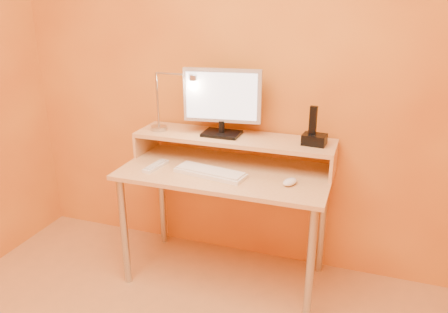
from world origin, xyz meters
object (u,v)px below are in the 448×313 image
at_px(mouse, 290,182).
at_px(phone_dock, 314,140).
at_px(monitor_panel, 222,96).
at_px(lamp_base, 159,128).
at_px(keyboard, 210,173).
at_px(remote_control, 156,166).

bearing_deg(mouse, phone_dock, 92.97).
relative_size(monitor_panel, lamp_base, 4.61).
relative_size(keyboard, remote_control, 2.05).
bearing_deg(keyboard, phone_dock, 34.27).
relative_size(lamp_base, mouse, 0.97).
height_order(lamp_base, remote_control, lamp_base).
bearing_deg(phone_dock, monitor_panel, -176.18).
xyz_separation_m(monitor_panel, mouse, (0.47, -0.25, -0.38)).
xyz_separation_m(lamp_base, mouse, (0.87, -0.21, -0.15)).
bearing_deg(phone_dock, mouse, -104.68).
distance_m(lamp_base, phone_dock, 0.95).
relative_size(monitor_panel, phone_dock, 3.55).
bearing_deg(keyboard, mouse, 10.71).
distance_m(keyboard, remote_control, 0.34).
bearing_deg(remote_control, keyboard, 7.78).
height_order(lamp_base, keyboard, lamp_base).
height_order(monitor_panel, lamp_base, monitor_panel).
height_order(monitor_panel, keyboard, monitor_panel).
bearing_deg(remote_control, mouse, 8.23).
distance_m(mouse, remote_control, 0.79).
distance_m(lamp_base, mouse, 0.91).
bearing_deg(keyboard, lamp_base, 162.65).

